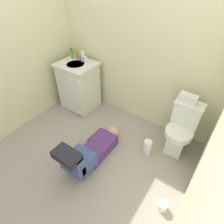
# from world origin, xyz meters

# --- Properties ---
(ground_plane) EXTENTS (3.06, 3.13, 0.04)m
(ground_plane) POSITION_xyz_m (0.00, 0.00, -0.02)
(ground_plane) COLOR gray
(wall_back) EXTENTS (2.72, 0.08, 2.40)m
(wall_back) POSITION_xyz_m (0.00, 1.10, 1.20)
(wall_back) COLOR beige
(wall_back) RESTS_ON ground_plane
(wall_left) EXTENTS (0.08, 2.13, 2.40)m
(wall_left) POSITION_xyz_m (-1.32, 0.00, 1.20)
(wall_left) COLOR beige
(wall_left) RESTS_ON ground_plane
(toilet) EXTENTS (0.36, 0.46, 0.75)m
(toilet) POSITION_xyz_m (0.94, 0.76, 0.37)
(toilet) COLOR silver
(toilet) RESTS_ON ground_plane
(vanity_cabinet) EXTENTS (0.60, 0.53, 0.82)m
(vanity_cabinet) POSITION_xyz_m (-0.86, 0.75, 0.42)
(vanity_cabinet) COLOR silver
(vanity_cabinet) RESTS_ON ground_plane
(faucet) EXTENTS (0.02, 0.02, 0.10)m
(faucet) POSITION_xyz_m (-0.86, 0.89, 0.87)
(faucet) COLOR silver
(faucet) RESTS_ON vanity_cabinet
(person_plumber) EXTENTS (0.39, 1.06, 0.52)m
(person_plumber) POSITION_xyz_m (0.07, -0.10, 0.18)
(person_plumber) COLOR #512D6B
(person_plumber) RESTS_ON ground_plane
(tissue_box) EXTENTS (0.22, 0.11, 0.10)m
(tissue_box) POSITION_xyz_m (0.89, 0.85, 0.80)
(tissue_box) COLOR silver
(tissue_box) RESTS_ON toilet
(soap_dispenser) EXTENTS (0.06, 0.06, 0.17)m
(soap_dispenser) POSITION_xyz_m (-1.05, 0.87, 0.89)
(soap_dispenser) COLOR #4CA44F
(soap_dispenser) RESTS_ON vanity_cabinet
(bottle_amber) EXTENTS (0.04, 0.04, 0.16)m
(bottle_amber) POSITION_xyz_m (-0.97, 0.88, 0.90)
(bottle_amber) COLOR gold
(bottle_amber) RESTS_ON vanity_cabinet
(bottle_pink) EXTENTS (0.04, 0.04, 0.10)m
(bottle_pink) POSITION_xyz_m (-0.90, 0.88, 0.87)
(bottle_pink) COLOR pink
(bottle_pink) RESTS_ON vanity_cabinet
(bottle_white) EXTENTS (0.05, 0.05, 0.16)m
(bottle_white) POSITION_xyz_m (-0.83, 0.87, 0.90)
(bottle_white) COLOR silver
(bottle_white) RESTS_ON vanity_cabinet
(bottle_clear) EXTENTS (0.05, 0.05, 0.10)m
(bottle_clear) POSITION_xyz_m (-0.76, 0.86, 0.87)
(bottle_clear) COLOR silver
(bottle_clear) RESTS_ON vanity_cabinet
(paper_towel_roll) EXTENTS (0.11, 0.11, 0.23)m
(paper_towel_roll) POSITION_xyz_m (0.64, 0.44, 0.11)
(paper_towel_roll) COLOR white
(paper_towel_roll) RESTS_ON ground_plane
(toilet_paper_roll) EXTENTS (0.11, 0.11, 0.10)m
(toilet_paper_roll) POSITION_xyz_m (1.12, -0.15, 0.05)
(toilet_paper_roll) COLOR white
(toilet_paper_roll) RESTS_ON ground_plane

